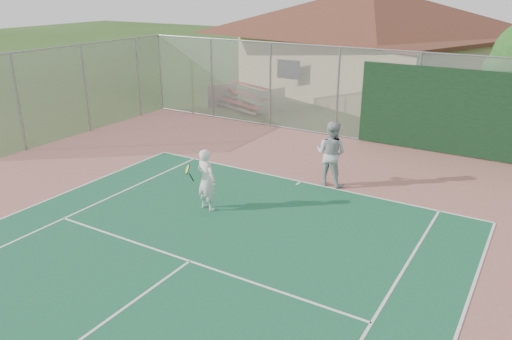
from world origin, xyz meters
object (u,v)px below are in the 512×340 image
Objects in this scene: bleachers at (245,97)px; player_grey_back at (331,154)px; player_white_front at (206,180)px; clubhouse at (368,37)px.

bleachers is 1.75× the size of player_grey_back.
player_white_front is 3.96m from player_grey_back.
bleachers is 2.03× the size of player_white_front.
clubhouse is 4.74× the size of bleachers.
player_white_front is 0.86× the size of player_grey_back.
clubhouse is at bearing -73.14° from player_grey_back.
player_white_front is at bearing 59.08° from player_grey_back.
player_white_front is at bearing -41.99° from bleachers.
player_white_front reaches higher than bleachers.
bleachers is at bearing -52.82° from player_white_front.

